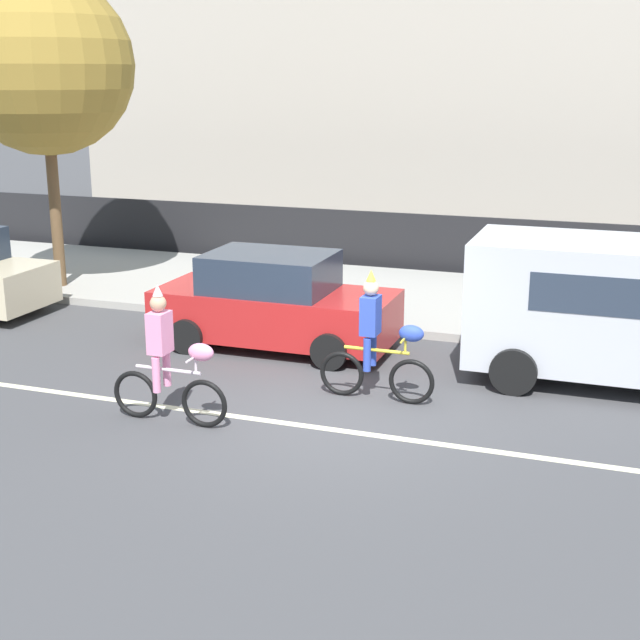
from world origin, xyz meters
TOP-DOWN VIEW (x-y plane):
  - ground_plane at (0.00, 0.00)m, footprint 80.00×80.00m
  - road_centre_line at (0.00, -0.50)m, footprint 36.00×0.14m
  - sidewalk_curb at (0.00, 6.50)m, footprint 60.00×5.00m
  - fence_line at (0.00, 9.40)m, footprint 40.00×0.08m
  - building_backdrop at (0.98, 18.00)m, footprint 28.00×8.00m
  - parade_cyclist_pink at (-1.94, -0.98)m, footprint 1.72×0.50m
  - parade_cyclist_cobalt at (0.45, 0.80)m, footprint 1.72×0.50m
  - parked_car_red at (-1.95, 2.72)m, footprint 4.10×1.92m
  - street_tree_near_lamp at (-7.83, 4.89)m, footprint 3.65×3.65m

SIDE VIEW (x-z plane):
  - ground_plane at x=0.00m, z-range 0.00..0.00m
  - road_centre_line at x=0.00m, z-range 0.00..0.01m
  - sidewalk_curb at x=0.00m, z-range 0.00..0.15m
  - fence_line at x=0.00m, z-range 0.00..1.40m
  - parked_car_red at x=-1.95m, z-range -0.04..1.60m
  - parade_cyclist_pink at x=-1.94m, z-range -0.12..1.80m
  - parade_cyclist_cobalt at x=0.45m, z-range -0.12..1.80m
  - building_backdrop at x=0.98m, z-range 0.00..7.60m
  - street_tree_near_lamp at x=-7.83m, z-range 1.52..7.95m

